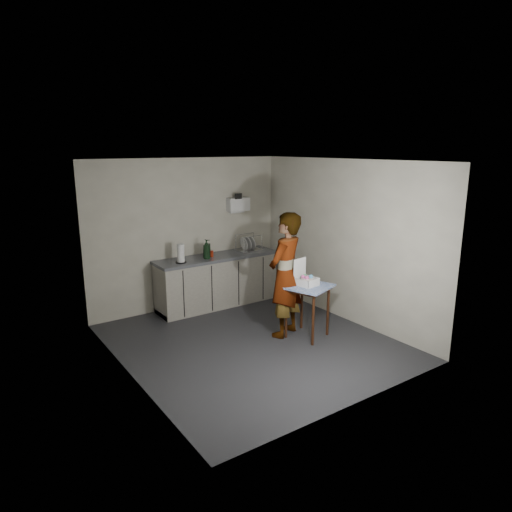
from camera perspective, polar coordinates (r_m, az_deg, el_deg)
ground at (r=6.77m, az=-0.47°, el=-10.72°), size 4.00×4.00×0.00m
wall_back at (r=8.04m, az=-8.50°, el=2.76°), size 3.60×0.02×2.60m
wall_right at (r=7.48m, az=10.93°, el=1.86°), size 0.02×4.00×2.60m
wall_left at (r=5.58m, az=-15.89°, el=-2.43°), size 0.02×4.00×2.60m
ceiling at (r=6.18m, az=-0.52°, el=11.79°), size 3.60×4.00×0.01m
kitchen_counter at (r=8.18m, az=-4.87°, el=-3.25°), size 2.24×0.62×0.91m
wall_shelf at (r=8.39m, az=-2.24°, el=6.44°), size 0.42×0.18×0.37m
side_table at (r=6.78m, az=6.48°, el=-4.51°), size 0.79×0.79×0.80m
standing_man at (r=6.75m, az=3.68°, el=-2.39°), size 0.81×0.68×1.87m
soap_bottle at (r=7.81m, az=-6.20°, el=0.85°), size 0.18×0.18×0.34m
soda_can at (r=7.96m, az=-5.55°, el=0.28°), size 0.06×0.06×0.11m
dark_bottle at (r=7.97m, az=-5.96°, el=0.73°), size 0.07×0.07×0.23m
paper_towel at (r=7.61m, az=-9.39°, el=0.25°), size 0.18×0.18×0.31m
dish_rack at (r=8.40m, az=-0.95°, el=1.15°), size 0.43×0.33×0.30m
bakery_box at (r=6.74m, az=6.27°, el=-2.92°), size 0.32×0.33×0.38m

